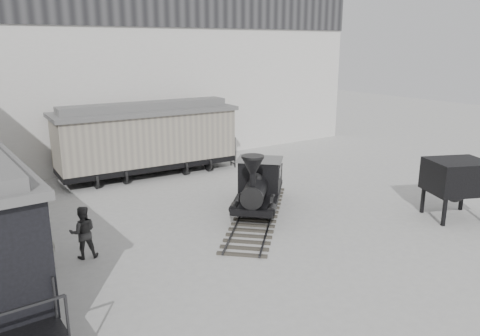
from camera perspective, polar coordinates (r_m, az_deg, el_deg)
ground at (r=17.04m, az=4.57°, el=-9.70°), size 90.00×90.00×0.00m
north_wall at (r=28.73m, az=-14.69°, el=11.41°), size 34.00×2.51×11.00m
locomotive at (r=20.17m, az=2.29°, el=-2.46°), size 6.93×7.10×2.88m
boxcar at (r=26.11m, az=-11.27°, el=3.68°), size 10.03×3.64×4.04m
visitor_a at (r=16.90m, az=-22.55°, el=-7.72°), size 0.79×0.76×1.83m
visitor_b at (r=16.81m, az=-18.59°, el=-7.44°), size 1.04×0.90×1.84m
coal_hopper at (r=21.25m, az=24.87°, el=-1.41°), size 2.83×2.62×2.48m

